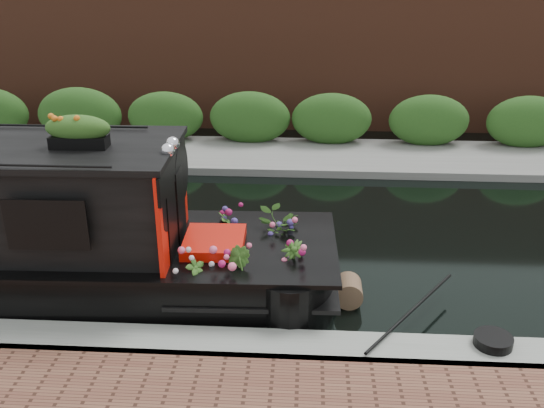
{
  "coord_description": "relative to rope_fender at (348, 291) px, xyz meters",
  "views": [
    {
      "loc": [
        1.44,
        -9.29,
        4.63
      ],
      "look_at": [
        0.91,
        -0.6,
        0.9
      ],
      "focal_mm": 40.0,
      "sensor_mm": 36.0,
      "label": 1
    }
  ],
  "objects": [
    {
      "name": "ground",
      "position": [
        -2.06,
        1.95,
        -0.19
      ],
      "size": [
        80.0,
        80.0,
        0.0
      ],
      "primitive_type": "plane",
      "color": "black",
      "rests_on": "ground"
    },
    {
      "name": "near_bank_coping",
      "position": [
        -2.06,
        -1.35,
        -0.19
      ],
      "size": [
        40.0,
        0.6,
        0.5
      ],
      "primitive_type": "cube",
      "color": "gray",
      "rests_on": "ground"
    },
    {
      "name": "far_bank_path",
      "position": [
        -2.06,
        6.15,
        -0.19
      ],
      "size": [
        40.0,
        2.4,
        0.34
      ],
      "primitive_type": "cube",
      "color": "slate",
      "rests_on": "ground"
    },
    {
      "name": "far_hedge",
      "position": [
        -2.06,
        7.05,
        -0.19
      ],
      "size": [
        40.0,
        1.1,
        2.8
      ],
      "primitive_type": "cube",
      "color": "#27511B",
      "rests_on": "ground"
    },
    {
      "name": "far_brick_wall",
      "position": [
        -2.06,
        9.15,
        -0.19
      ],
      "size": [
        40.0,
        1.0,
        8.0
      ],
      "primitive_type": "cube",
      "color": "brown",
      "rests_on": "ground"
    },
    {
      "name": "rope_fender",
      "position": [
        0.0,
        0.0,
        0.0
      ],
      "size": [
        0.38,
        0.42,
        0.38
      ],
      "primitive_type": "cylinder",
      "rotation": [
        1.57,
        0.0,
        0.0
      ],
      "color": "brown",
      "rests_on": "ground"
    },
    {
      "name": "coiled_mooring_rope",
      "position": [
        1.64,
        -1.23,
        0.12
      ],
      "size": [
        0.46,
        0.46,
        0.12
      ],
      "primitive_type": "cylinder",
      "color": "black",
      "rests_on": "near_bank_coping"
    }
  ]
}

